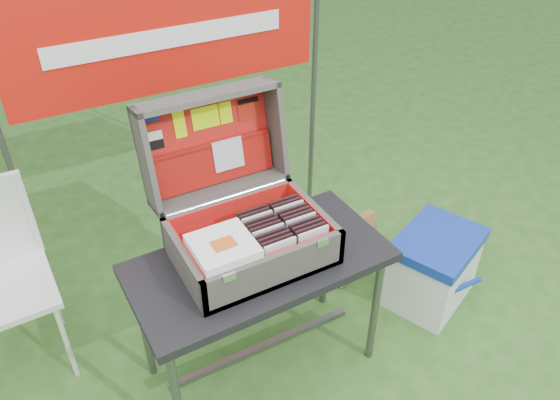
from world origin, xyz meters
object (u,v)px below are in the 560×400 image
suitcase (243,192)px  chair (4,295)px  table (261,315)px  cardboard_box (355,248)px  cooler (433,268)px

suitcase → chair: suitcase is taller
table → chair: (-0.98, 0.55, 0.13)m
cardboard_box → cooler: bearing=-69.1°
suitcase → cooler: (1.02, -0.13, -0.76)m
suitcase → cardboard_box: suitcase is taller
suitcase → cardboard_box: 1.14m
table → suitcase: suitcase is taller
table → chair: size_ratio=1.16×
cooler → chair: 2.09m
table → cooler: (1.01, -0.04, -0.13)m
table → cardboard_box: bearing=21.9°
cooler → cardboard_box: bearing=100.8°
suitcase → chair: bearing=154.6°
table → cooler: 1.02m
cardboard_box → table: bearing=-169.7°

